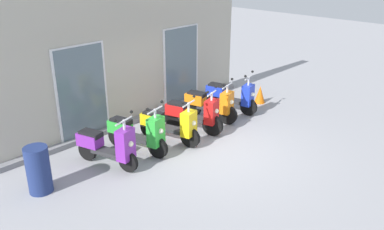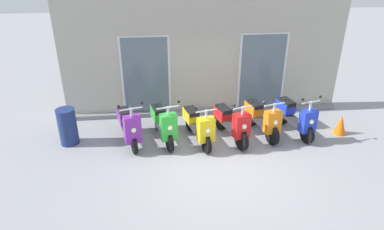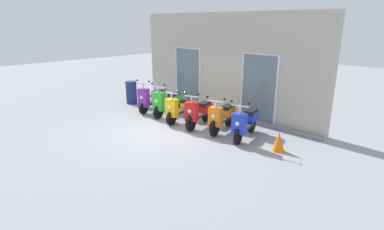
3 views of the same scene
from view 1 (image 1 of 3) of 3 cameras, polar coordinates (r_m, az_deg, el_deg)
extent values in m
plane|color=#939399|center=(9.37, 3.04, -5.00)|extent=(40.00, 40.00, 0.00)
cube|color=#B2AD9E|center=(10.70, -8.50, 8.52)|extent=(7.79, 0.30, 3.59)
cube|color=slate|center=(11.05, -7.19, -0.43)|extent=(7.79, 0.20, 0.12)
cube|color=silver|center=(9.86, -15.11, 2.91)|extent=(1.35, 0.04, 2.30)
cube|color=slate|center=(9.84, -15.05, 2.88)|extent=(1.23, 0.02, 2.22)
cube|color=silver|center=(11.78, -1.54, 6.79)|extent=(1.35, 0.04, 2.30)
cube|color=slate|center=(11.77, -1.46, 6.77)|extent=(1.23, 0.02, 2.22)
cylinder|color=black|center=(8.53, -8.91, -6.50)|extent=(0.21, 0.45, 0.44)
cylinder|color=black|center=(9.16, -14.41, -4.85)|extent=(0.21, 0.45, 0.44)
cube|color=#2D2D30|center=(8.79, -11.81, -5.07)|extent=(0.43, 0.72, 0.09)
cube|color=purple|center=(8.38, -9.29, -4.07)|extent=(0.43, 0.33, 0.67)
sphere|color=#F2EFCC|center=(8.29, -8.59, -4.02)|extent=(0.12, 0.12, 0.12)
cube|color=purple|center=(8.98, -14.11, -3.33)|extent=(0.43, 0.58, 0.28)
cube|color=black|center=(8.89, -13.99, -2.57)|extent=(0.38, 0.53, 0.11)
cylinder|color=silver|center=(8.20, -9.48, -1.40)|extent=(0.06, 0.06, 0.22)
cylinder|color=silver|center=(8.16, -9.52, -0.81)|extent=(0.52, 0.18, 0.04)
sphere|color=black|center=(8.32, -8.48, 0.45)|extent=(0.07, 0.07, 0.07)
sphere|color=black|center=(7.94, -10.69, -0.80)|extent=(0.07, 0.07, 0.07)
cylinder|color=black|center=(8.99, -4.80, -4.58)|extent=(0.20, 0.49, 0.48)
cylinder|color=black|center=(9.63, -10.39, -2.99)|extent=(0.20, 0.49, 0.48)
cube|color=#2D2D30|center=(9.26, -7.72, -3.20)|extent=(0.42, 0.75, 0.09)
cube|color=green|center=(8.85, -5.09, -2.31)|extent=(0.43, 0.32, 0.64)
sphere|color=#F2EFCC|center=(8.76, -4.40, -2.25)|extent=(0.12, 0.12, 0.12)
cube|color=green|center=(9.46, -10.04, -1.59)|extent=(0.41, 0.58, 0.28)
cube|color=black|center=(9.38, -9.90, -0.86)|extent=(0.37, 0.53, 0.11)
cylinder|color=silver|center=(8.68, -5.18, 0.16)|extent=(0.06, 0.06, 0.22)
cylinder|color=silver|center=(8.65, -5.20, 0.71)|extent=(0.52, 0.16, 0.04)
sphere|color=black|center=(8.82, -4.25, 1.86)|extent=(0.07, 0.07, 0.07)
sphere|color=black|center=(8.42, -6.25, 0.78)|extent=(0.07, 0.07, 0.07)
cylinder|color=black|center=(9.42, -0.25, -3.19)|extent=(0.20, 0.49, 0.48)
cylinder|color=black|center=(9.99, -6.00, -1.78)|extent=(0.20, 0.49, 0.48)
cube|color=#2D2D30|center=(9.65, -3.23, -1.93)|extent=(0.43, 0.76, 0.09)
cube|color=yellow|center=(9.29, -0.47, -1.20)|extent=(0.43, 0.33, 0.58)
sphere|color=#F2EFCC|center=(9.22, 0.23, -1.13)|extent=(0.12, 0.12, 0.12)
cube|color=yellow|center=(9.84, -5.58, -0.59)|extent=(0.42, 0.58, 0.28)
cube|color=black|center=(9.76, -5.42, 0.12)|extent=(0.37, 0.53, 0.11)
cylinder|color=silver|center=(9.14, -0.48, 1.02)|extent=(0.06, 0.06, 0.23)
cylinder|color=silver|center=(9.11, -0.48, 1.59)|extent=(0.49, 0.16, 0.04)
sphere|color=black|center=(9.28, 0.28, 2.64)|extent=(0.07, 0.07, 0.07)
sphere|color=black|center=(8.87, -1.28, 1.71)|extent=(0.07, 0.07, 0.07)
cylinder|color=black|center=(10.01, 2.90, -1.46)|extent=(0.25, 0.54, 0.53)
cylinder|color=black|center=(10.48, -2.63, -0.35)|extent=(0.25, 0.54, 0.53)
cube|color=#2D2D30|center=(10.19, 0.07, -0.38)|extent=(0.45, 0.73, 0.09)
cube|color=red|center=(9.89, 2.73, 0.46)|extent=(0.43, 0.34, 0.59)
sphere|color=#F2EFCC|center=(9.83, 3.42, 0.55)|extent=(0.12, 0.12, 0.12)
cube|color=red|center=(10.34, -2.17, 0.80)|extent=(0.44, 0.58, 0.28)
cube|color=black|center=(10.27, -1.99, 1.49)|extent=(0.39, 0.53, 0.11)
cylinder|color=silver|center=(9.75, 2.77, 2.56)|extent=(0.06, 0.06, 0.22)
cylinder|color=silver|center=(9.73, 2.78, 3.05)|extent=(0.46, 0.17, 0.04)
sphere|color=black|center=(9.90, 3.36, 3.99)|extent=(0.07, 0.07, 0.07)
sphere|color=black|center=(9.49, 2.20, 3.20)|extent=(0.07, 0.07, 0.07)
cylinder|color=black|center=(10.69, 5.03, 0.01)|extent=(0.23, 0.52, 0.51)
cylinder|color=black|center=(11.14, 0.03, 1.04)|extent=(0.23, 0.52, 0.51)
cube|color=#2D2D30|center=(10.87, 2.49, 1.03)|extent=(0.41, 0.71, 0.09)
cube|color=orange|center=(10.59, 4.89, 1.75)|extent=(0.43, 0.32, 0.56)
sphere|color=#F2EFCC|center=(10.52, 5.54, 1.83)|extent=(0.12, 0.12, 0.12)
cube|color=orange|center=(11.00, 0.49, 2.31)|extent=(0.42, 0.58, 0.28)
cube|color=black|center=(10.93, 0.67, 2.96)|extent=(0.37, 0.53, 0.11)
cylinder|color=silver|center=(10.46, 4.96, 3.64)|extent=(0.06, 0.06, 0.22)
cylinder|color=silver|center=(10.43, 4.97, 4.11)|extent=(0.54, 0.17, 0.04)
sphere|color=black|center=(10.64, 5.62, 5.01)|extent=(0.07, 0.07, 0.07)
sphere|color=black|center=(10.17, 4.33, 4.23)|extent=(0.07, 0.07, 0.07)
cylinder|color=black|center=(11.34, 7.92, 1.12)|extent=(0.20, 0.49, 0.48)
cylinder|color=black|center=(11.76, 2.92, 2.09)|extent=(0.20, 0.49, 0.48)
cube|color=#2D2D30|center=(11.50, 5.39, 2.08)|extent=(0.42, 0.73, 0.09)
cube|color=#1E38C6|center=(11.23, 7.82, 2.79)|extent=(0.43, 0.32, 0.57)
sphere|color=#F2EFCC|center=(11.17, 8.45, 2.87)|extent=(0.12, 0.12, 0.12)
cube|color=#1E38C6|center=(11.61, 3.39, 3.47)|extent=(0.42, 0.58, 0.28)
cube|color=black|center=(11.55, 3.58, 4.10)|extent=(0.37, 0.53, 0.11)
cylinder|color=silver|center=(11.11, 7.92, 4.69)|extent=(0.06, 0.06, 0.26)
cylinder|color=silver|center=(11.08, 7.95, 5.23)|extent=(0.49, 0.15, 0.04)
sphere|color=black|center=(11.27, 8.46, 6.03)|extent=(0.07, 0.07, 0.07)
sphere|color=black|center=(10.83, 7.48, 5.41)|extent=(0.07, 0.07, 0.07)
cone|color=orange|center=(12.33, 9.49, 2.86)|extent=(0.32, 0.32, 0.52)
cylinder|color=navy|center=(8.18, -20.70, -7.18)|extent=(0.44, 0.44, 0.93)
camera|label=2|loc=(5.20, 58.10, 14.22)|focal=32.60mm
camera|label=3|loc=(13.36, 46.75, 11.07)|focal=28.82mm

